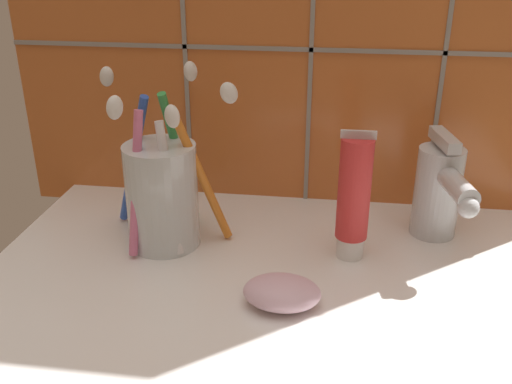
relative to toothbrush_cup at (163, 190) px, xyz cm
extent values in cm
cube|color=white|center=(12.67, -4.37, -7.08)|extent=(58.14, 36.29, 2.00)
cube|color=gray|center=(12.67, 13.18, 12.29)|extent=(68.14, 0.24, 0.50)
cylinder|color=silver|center=(-0.03, -0.11, -0.58)|extent=(7.41, 7.41, 11.00)
cylinder|color=orange|center=(4.00, 0.61, 1.65)|extent=(6.07, 3.13, 14.96)
ellipsoid|color=white|center=(6.83, 1.74, 10.00)|extent=(2.66, 2.08, 2.65)
cylinder|color=green|center=(1.08, 3.35, 2.14)|extent=(2.59, 6.20, 15.92)
ellipsoid|color=white|center=(1.93, 6.26, 10.99)|extent=(1.89, 2.58, 2.63)
cylinder|color=blue|center=(-3.87, 2.63, 1.93)|extent=(6.01, 4.50, 15.54)
ellipsoid|color=white|center=(-6.59, 4.50, 10.56)|extent=(2.69, 2.41, 2.66)
cylinder|color=pink|center=(-1.87, -2.44, 1.57)|extent=(2.14, 3.67, 14.66)
ellipsoid|color=white|center=(-2.43, -3.89, 9.89)|extent=(1.96, 2.40, 2.47)
cylinder|color=white|center=(1.35, -1.86, 1.04)|extent=(3.04, 3.00, 13.60)
ellipsoid|color=white|center=(2.38, -2.87, 8.84)|extent=(2.38, 2.37, 2.47)
cylinder|color=white|center=(19.44, -0.11, -4.94)|extent=(2.74, 2.74, 2.28)
cylinder|color=red|center=(19.44, -0.11, 1.38)|extent=(3.22, 3.22, 10.37)
cube|color=silver|center=(19.44, -0.11, 6.97)|extent=(3.38, 0.36, 0.80)
cylinder|color=silver|center=(28.48, 6.13, -1.15)|extent=(4.87, 4.87, 9.85)
cylinder|color=silver|center=(29.20, 2.20, 1.60)|extent=(3.60, 8.25, 2.19)
sphere|color=silver|center=(29.93, -1.73, 0.87)|extent=(2.04, 2.04, 2.04)
cube|color=silver|center=(28.48, 6.13, 4.77)|extent=(2.46, 6.15, 1.20)
ellipsoid|color=#DBB2C6|center=(13.40, -9.68, -4.74)|extent=(6.91, 5.04, 2.67)
camera|label=1|loc=(16.99, -51.67, 23.93)|focal=40.00mm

